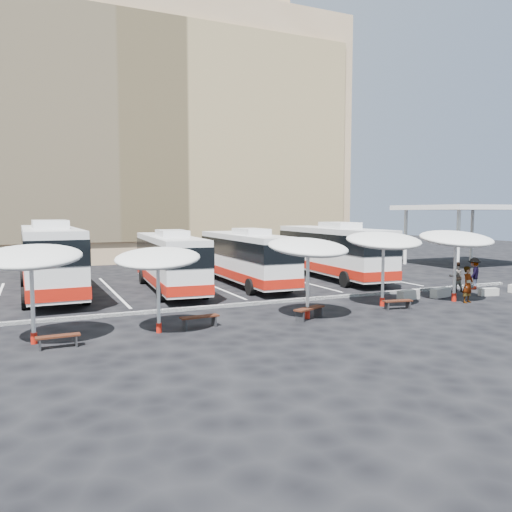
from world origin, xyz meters
name	(u,v)px	position (x,y,z in m)	size (l,w,h in m)	color
ground	(262,306)	(0.00, 0.00, 0.00)	(120.00, 120.00, 0.00)	black
sandstone_building	(135,136)	(0.00, 31.87, 12.63)	(42.00, 18.25, 29.60)	tan
service_canopy	(467,209)	(24.00, 10.00, 4.87)	(10.00, 8.00, 5.20)	silver
curb_divider	(258,303)	(0.00, 0.50, 0.07)	(34.00, 0.25, 0.15)	black
bay_lines	(210,285)	(0.00, 8.00, 0.01)	(24.15, 12.00, 0.01)	white
bus_0	(50,256)	(-9.32, 8.24, 2.13)	(3.31, 13.22, 4.18)	silver
bus_1	(169,259)	(-2.87, 6.83, 1.83)	(3.19, 11.44, 3.59)	silver
bus_2	(245,256)	(2.06, 7.00, 1.84)	(2.88, 11.42, 3.61)	silver
bus_3	(332,250)	(8.78, 7.50, 2.01)	(3.50, 12.55, 3.93)	silver
sunshade_0	(31,257)	(-10.23, -3.09, 3.05)	(4.06, 4.10, 3.59)	silver
sunshade_1	(158,258)	(-5.87, -3.26, 2.85)	(4.25, 4.27, 3.36)	silver
sunshade_2	(308,248)	(0.59, -3.37, 3.08)	(3.68, 3.73, 3.63)	silver
sunshade_3	(384,241)	(5.39, -2.36, 3.21)	(4.44, 4.47, 3.78)	silver
sunshade_4	(456,239)	(9.62, -2.80, 3.23)	(4.35, 4.39, 3.80)	silver
wood_bench_0	(58,338)	(-9.49, -4.02, 0.34)	(1.44, 0.44, 0.44)	black
wood_bench_1	(200,319)	(-4.20, -3.12, 0.37)	(1.59, 0.53, 0.48)	black
wood_bench_2	(309,310)	(0.60, -3.52, 0.39)	(1.70, 1.08, 0.51)	black
wood_bench_3	(398,302)	(5.53, -3.32, 0.34)	(1.48, 0.60, 0.44)	black
conc_bench_0	(408,295)	(7.83, -1.43, 0.25)	(1.34, 0.45, 0.50)	gray
conc_bench_1	(441,293)	(9.95, -1.53, 0.25)	(1.33, 0.44, 0.50)	gray
conc_bench_2	(488,292)	(12.74, -2.24, 0.21)	(1.10, 0.37, 0.41)	gray
passenger_0	(468,285)	(9.95, -3.36, 0.93)	(0.68, 0.45, 1.86)	black
passenger_1	(456,277)	(12.12, -0.50, 0.87)	(0.85, 0.66, 1.74)	black
passenger_3	(474,273)	(13.81, -0.21, 0.95)	(1.23, 0.71, 1.90)	black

